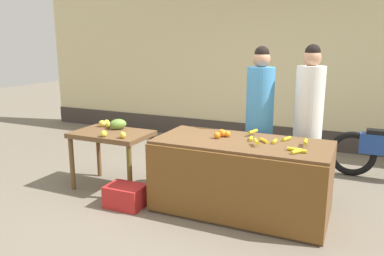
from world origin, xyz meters
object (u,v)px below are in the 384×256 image
Objects in this scene: vendor_woman_blue_shirt at (259,120)px; vendor_woman_white_shirt at (308,122)px; produce_sack at (192,155)px; produce_crate at (126,196)px.

vendor_woman_white_shirt is at bearing 8.97° from vendor_woman_blue_shirt.
vendor_woman_blue_shirt is 0.58m from vendor_woman_white_shirt.
vendor_woman_blue_shirt reaches higher than produce_sack.
produce_sack reaches higher than produce_crate.
vendor_woman_blue_shirt is 3.07× the size of produce_sack.
vendor_woman_blue_shirt is at bearing -10.04° from produce_sack.
vendor_woman_white_shirt is at bearing 33.64° from produce_crate.
produce_sack is (0.25, 1.31, 0.17)m from produce_crate.
produce_crate is 0.73× the size of produce_sack.
vendor_woman_white_shirt is at bearing -3.18° from produce_sack.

